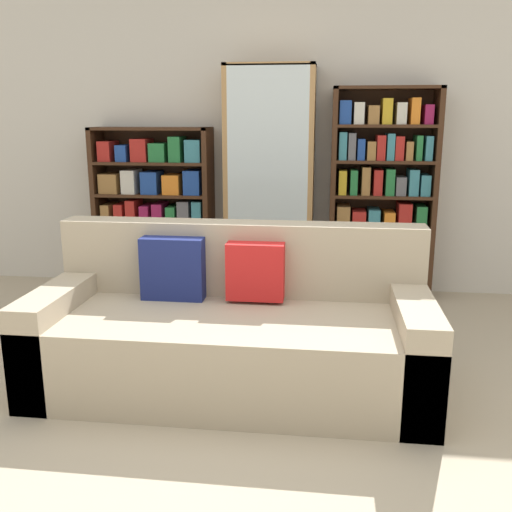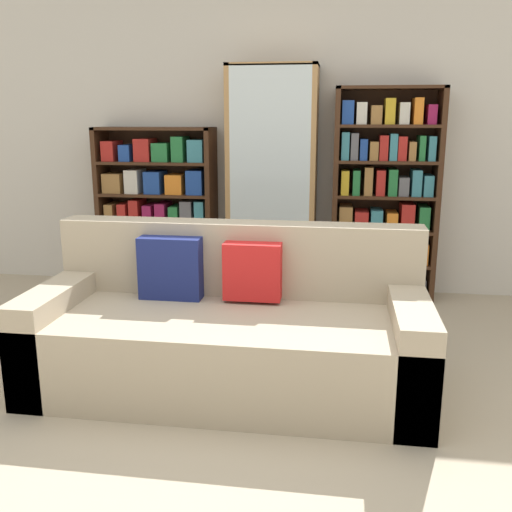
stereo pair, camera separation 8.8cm
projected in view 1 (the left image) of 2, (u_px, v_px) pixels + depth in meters
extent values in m
plane|color=tan|center=(226.00, 458.00, 2.51)|extent=(16.00, 16.00, 0.00)
cube|color=beige|center=(280.00, 131.00, 4.78)|extent=(7.17, 0.06, 2.70)
cube|color=tan|center=(232.00, 350.00, 3.12)|extent=(2.12, 0.91, 0.44)
cube|color=tan|center=(241.00, 258.00, 3.36)|extent=(2.12, 0.20, 0.43)
cube|color=tan|center=(64.00, 332.00, 3.23)|extent=(0.20, 0.91, 0.56)
cube|color=tan|center=(412.00, 349.00, 2.99)|extent=(0.20, 0.91, 0.56)
cube|color=navy|center=(173.00, 269.00, 3.26)|extent=(0.36, 0.12, 0.36)
cube|color=red|center=(255.00, 271.00, 3.20)|extent=(0.32, 0.12, 0.32)
cube|color=#3D2314|center=(100.00, 209.00, 4.93)|extent=(0.04, 0.32, 1.38)
cube|color=#3D2314|center=(209.00, 211.00, 4.81)|extent=(0.04, 0.32, 1.38)
cube|color=#3D2314|center=(151.00, 129.00, 4.71)|extent=(1.00, 0.32, 0.02)
cube|color=#3D2314|center=(157.00, 286.00, 5.03)|extent=(1.00, 0.32, 0.02)
cube|color=#3D2314|center=(159.00, 207.00, 5.02)|extent=(1.00, 0.01, 1.38)
cube|color=#3D2314|center=(156.00, 255.00, 4.96)|extent=(0.92, 0.32, 0.02)
cube|color=#3D2314|center=(155.00, 225.00, 4.90)|extent=(0.92, 0.32, 0.02)
cube|color=#3D2314|center=(153.00, 194.00, 4.84)|extent=(0.92, 0.32, 0.02)
cube|color=#3D2314|center=(152.00, 163.00, 4.77)|extent=(0.92, 0.32, 0.02)
cube|color=#8E1947|center=(113.00, 273.00, 5.04)|extent=(0.06, 0.24, 0.18)
cube|color=olive|center=(122.00, 274.00, 5.03)|extent=(0.06, 0.24, 0.18)
cube|color=#1E4293|center=(132.00, 273.00, 5.02)|extent=(0.08, 0.24, 0.20)
cube|color=#7A3384|center=(142.00, 274.00, 5.01)|extent=(0.08, 0.24, 0.19)
cube|color=teal|center=(152.00, 274.00, 5.00)|extent=(0.08, 0.24, 0.20)
cube|color=black|center=(161.00, 276.00, 4.99)|extent=(0.07, 0.24, 0.17)
cube|color=#8E1947|center=(171.00, 278.00, 4.98)|extent=(0.06, 0.24, 0.14)
cube|color=teal|center=(181.00, 277.00, 4.97)|extent=(0.08, 0.24, 0.16)
cube|color=orange|center=(192.00, 277.00, 4.96)|extent=(0.07, 0.24, 0.16)
cube|color=beige|center=(201.00, 278.00, 4.95)|extent=(0.06, 0.24, 0.15)
cube|color=#237038|center=(115.00, 243.00, 4.97)|extent=(0.12, 0.24, 0.18)
cube|color=#AD231E|center=(135.00, 245.00, 4.95)|extent=(0.16, 0.24, 0.16)
cube|color=gold|center=(155.00, 244.00, 4.93)|extent=(0.13, 0.24, 0.18)
cube|color=#5B5B60|center=(176.00, 245.00, 4.91)|extent=(0.12, 0.24, 0.17)
cube|color=#1E4293|center=(196.00, 247.00, 4.89)|extent=(0.15, 0.24, 0.16)
cube|color=olive|center=(110.00, 213.00, 4.92)|extent=(0.07, 0.24, 0.17)
cube|color=#AD231E|center=(123.00, 213.00, 4.90)|extent=(0.07, 0.24, 0.18)
cube|color=#AD231E|center=(134.00, 211.00, 4.88)|extent=(0.08, 0.24, 0.21)
cube|color=#8E1947|center=(148.00, 214.00, 4.87)|extent=(0.08, 0.24, 0.17)
cube|color=#8E1947|center=(160.00, 214.00, 4.86)|extent=(0.09, 0.24, 0.18)
cube|color=#237038|center=(174.00, 215.00, 4.85)|extent=(0.08, 0.24, 0.16)
cube|color=#5B5B60|center=(186.00, 213.00, 4.83)|extent=(0.10, 0.24, 0.21)
cube|color=teal|center=(199.00, 213.00, 4.81)|extent=(0.08, 0.24, 0.21)
cube|color=olive|center=(112.00, 183.00, 4.85)|extent=(0.16, 0.24, 0.16)
cube|color=beige|center=(132.00, 181.00, 4.82)|extent=(0.12, 0.24, 0.20)
cube|color=#1E4293|center=(152.00, 182.00, 4.80)|extent=(0.14, 0.24, 0.18)
cube|color=orange|center=(174.00, 184.00, 4.78)|extent=(0.14, 0.24, 0.16)
cube|color=#1E4293|center=(194.00, 182.00, 4.76)|extent=(0.13, 0.24, 0.20)
cube|color=#AD231E|center=(108.00, 151.00, 4.79)|extent=(0.11, 0.24, 0.17)
cube|color=#1E4293|center=(125.00, 153.00, 4.77)|extent=(0.09, 0.24, 0.13)
cube|color=#AD231E|center=(142.00, 150.00, 4.75)|extent=(0.13, 0.24, 0.19)
cube|color=#237038|center=(160.00, 152.00, 4.73)|extent=(0.13, 0.24, 0.15)
cube|color=#237038|center=(177.00, 149.00, 4.71)|extent=(0.10, 0.24, 0.20)
cube|color=teal|center=(195.00, 151.00, 4.69)|extent=(0.13, 0.24, 0.18)
cube|color=#AD7F4C|center=(229.00, 183.00, 4.71)|extent=(0.04, 0.36, 1.87)
cube|color=#AD7F4C|center=(311.00, 184.00, 4.63)|extent=(0.04, 0.36, 1.87)
cube|color=#AD7F4C|center=(270.00, 65.00, 4.45)|extent=(0.72, 0.36, 0.02)
cube|color=#AD7F4C|center=(269.00, 291.00, 4.89)|extent=(0.72, 0.36, 0.02)
cube|color=#AD7F4C|center=(272.00, 181.00, 4.84)|extent=(0.72, 0.01, 1.87)
cube|color=silver|center=(267.00, 186.00, 4.50)|extent=(0.64, 0.01, 1.84)
cube|color=#AD7F4C|center=(269.00, 255.00, 4.81)|extent=(0.64, 0.32, 0.02)
cube|color=#AD7F4C|center=(269.00, 220.00, 4.74)|extent=(0.64, 0.32, 0.02)
cube|color=#AD7F4C|center=(270.00, 183.00, 4.67)|extent=(0.64, 0.32, 0.02)
cube|color=#AD7F4C|center=(270.00, 146.00, 4.60)|extent=(0.64, 0.32, 0.02)
cube|color=#AD7F4C|center=(270.00, 107.00, 4.53)|extent=(0.64, 0.32, 0.02)
cylinder|color=silver|center=(240.00, 285.00, 4.89)|extent=(0.01, 0.01, 0.06)
cone|color=silver|center=(240.00, 277.00, 4.88)|extent=(0.07, 0.07, 0.08)
cylinder|color=silver|center=(252.00, 285.00, 4.91)|extent=(0.01, 0.01, 0.06)
cone|color=silver|center=(252.00, 277.00, 4.89)|extent=(0.07, 0.07, 0.08)
cylinder|color=silver|center=(263.00, 286.00, 4.89)|extent=(0.01, 0.01, 0.06)
cone|color=silver|center=(263.00, 277.00, 4.87)|extent=(0.07, 0.07, 0.08)
cylinder|color=silver|center=(275.00, 285.00, 4.89)|extent=(0.01, 0.01, 0.06)
cone|color=silver|center=(275.00, 277.00, 4.87)|extent=(0.07, 0.07, 0.08)
cylinder|color=silver|center=(286.00, 287.00, 4.86)|extent=(0.01, 0.01, 0.06)
cone|color=silver|center=(286.00, 278.00, 4.84)|extent=(0.07, 0.07, 0.08)
cylinder|color=silver|center=(298.00, 286.00, 4.87)|extent=(0.01, 0.01, 0.06)
cone|color=silver|center=(298.00, 278.00, 4.85)|extent=(0.07, 0.07, 0.08)
cylinder|color=silver|center=(243.00, 249.00, 4.83)|extent=(0.01, 0.01, 0.07)
cone|color=silver|center=(243.00, 240.00, 4.81)|extent=(0.09, 0.09, 0.09)
cylinder|color=silver|center=(261.00, 249.00, 4.83)|extent=(0.01, 0.01, 0.07)
cone|color=silver|center=(261.00, 240.00, 4.81)|extent=(0.09, 0.09, 0.09)
cylinder|color=silver|center=(278.00, 250.00, 4.79)|extent=(0.01, 0.01, 0.07)
cone|color=silver|center=(278.00, 241.00, 4.77)|extent=(0.09, 0.09, 0.09)
cylinder|color=silver|center=(296.00, 251.00, 4.76)|extent=(0.01, 0.01, 0.07)
cone|color=silver|center=(296.00, 242.00, 4.74)|extent=(0.09, 0.09, 0.09)
cylinder|color=silver|center=(241.00, 214.00, 4.75)|extent=(0.01, 0.01, 0.07)
cone|color=silver|center=(241.00, 205.00, 4.74)|extent=(0.08, 0.08, 0.08)
cylinder|color=silver|center=(255.00, 214.00, 4.74)|extent=(0.01, 0.01, 0.07)
cone|color=silver|center=(255.00, 205.00, 4.72)|extent=(0.08, 0.08, 0.08)
cylinder|color=silver|center=(269.00, 214.00, 4.73)|extent=(0.01, 0.01, 0.07)
cone|color=silver|center=(269.00, 205.00, 4.71)|extent=(0.08, 0.08, 0.08)
cylinder|color=silver|center=(284.00, 215.00, 4.71)|extent=(0.01, 0.01, 0.07)
cone|color=silver|center=(284.00, 205.00, 4.70)|extent=(0.08, 0.08, 0.08)
cylinder|color=silver|center=(298.00, 215.00, 4.70)|extent=(0.01, 0.01, 0.07)
cone|color=silver|center=(298.00, 206.00, 4.68)|extent=(0.08, 0.08, 0.08)
cylinder|color=silver|center=(246.00, 176.00, 4.67)|extent=(0.01, 0.01, 0.09)
cone|color=silver|center=(245.00, 164.00, 4.65)|extent=(0.09, 0.09, 0.11)
cylinder|color=silver|center=(270.00, 176.00, 4.67)|extent=(0.01, 0.01, 0.09)
cone|color=silver|center=(270.00, 164.00, 4.65)|extent=(0.09, 0.09, 0.11)
cylinder|color=silver|center=(294.00, 177.00, 4.62)|extent=(0.01, 0.01, 0.09)
cone|color=silver|center=(294.00, 165.00, 4.59)|extent=(0.09, 0.09, 0.11)
cylinder|color=silver|center=(246.00, 139.00, 4.62)|extent=(0.01, 0.01, 0.07)
cone|color=silver|center=(246.00, 129.00, 4.60)|extent=(0.09, 0.09, 0.09)
cylinder|color=silver|center=(270.00, 140.00, 4.57)|extent=(0.01, 0.01, 0.07)
cone|color=silver|center=(270.00, 129.00, 4.55)|extent=(0.09, 0.09, 0.09)
cylinder|color=silver|center=(294.00, 140.00, 4.55)|extent=(0.01, 0.01, 0.07)
cone|color=silver|center=(295.00, 129.00, 4.53)|extent=(0.09, 0.09, 0.09)
cylinder|color=silver|center=(242.00, 100.00, 4.53)|extent=(0.01, 0.01, 0.08)
cone|color=silver|center=(242.00, 89.00, 4.51)|extent=(0.09, 0.09, 0.10)
cylinder|color=silver|center=(261.00, 100.00, 4.53)|extent=(0.01, 0.01, 0.08)
cone|color=silver|center=(261.00, 88.00, 4.51)|extent=(0.09, 0.09, 0.10)
cylinder|color=silver|center=(280.00, 100.00, 4.51)|extent=(0.01, 0.01, 0.08)
cone|color=silver|center=(280.00, 88.00, 4.49)|extent=(0.09, 0.09, 0.10)
cylinder|color=silver|center=(298.00, 100.00, 4.50)|extent=(0.01, 0.01, 0.08)
cone|color=silver|center=(299.00, 88.00, 4.48)|extent=(0.09, 0.09, 0.10)
cube|color=#3D2314|center=(333.00, 195.00, 4.65)|extent=(0.04, 0.32, 1.69)
cube|color=#3D2314|center=(432.00, 196.00, 4.55)|extent=(0.04, 0.32, 1.69)
cube|color=#3D2314|center=(388.00, 88.00, 4.40)|extent=(0.83, 0.32, 0.02)
cube|color=#3D2314|center=(377.00, 294.00, 4.80)|extent=(0.83, 0.32, 0.02)
cube|color=#3D2314|center=(380.00, 193.00, 4.75)|extent=(0.83, 0.01, 1.69)
cube|color=#3D2314|center=(378.00, 261.00, 4.73)|extent=(0.75, 0.32, 0.02)
cube|color=#3D2314|center=(380.00, 229.00, 4.66)|extent=(0.75, 0.32, 0.02)
cube|color=#3D2314|center=(382.00, 195.00, 4.60)|extent=(0.75, 0.32, 0.02)
cube|color=#3D2314|center=(384.00, 161.00, 4.53)|extent=(0.75, 0.32, 0.02)
cube|color=#3D2314|center=(386.00, 126.00, 4.47)|extent=(0.75, 0.32, 0.02)
cube|color=olive|center=(342.00, 283.00, 4.80)|extent=(0.11, 0.24, 0.15)
cube|color=black|center=(360.00, 282.00, 4.78)|extent=(0.11, 0.24, 0.19)
cube|color=teal|center=(378.00, 284.00, 4.77)|extent=(0.12, 0.24, 0.16)
cube|color=teal|center=(395.00, 286.00, 4.75)|extent=(0.12, 0.24, 0.14)
cube|color=#5B5B60|center=(413.00, 285.00, 4.73)|extent=(0.12, 0.24, 0.16)
cube|color=black|center=(339.00, 248.00, 4.74)|extent=(0.05, 0.24, 0.19)
cube|color=#1E4293|center=(347.00, 250.00, 4.73)|extent=(0.06, 0.24, 0.16)
cube|color=teal|center=(356.00, 251.00, 4.72)|extent=(0.05, 0.24, 0.14)
cube|color=#5B5B60|center=(366.00, 248.00, 4.71)|extent=(0.05, 0.24, 0.20)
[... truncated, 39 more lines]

